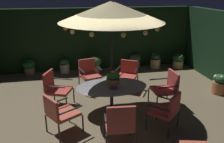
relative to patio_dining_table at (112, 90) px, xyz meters
The scene contains 19 objects.
ground_plane 0.63m from the patio_dining_table, 166.33° to the left, with size 8.64×7.60×0.02m, color brown.
hedge_backdrop_rear 3.74m from the patio_dining_table, 92.25° to the left, with size 8.64×0.30×2.37m, color black.
patio_dining_table is the anchor object (origin of this frame).
patio_umbrella 1.96m from the patio_dining_table, 140.22° to the right, with size 2.47×2.47×2.88m.
centerpiece_planter 0.41m from the patio_dining_table, 86.53° to the right, with size 0.34×0.34×0.47m.
patio_chair_north 1.54m from the patio_dining_table, 105.97° to the left, with size 0.73×0.73×0.98m.
patio_chair_northeast 1.54m from the patio_dining_table, 158.12° to the left, with size 0.80×0.79×0.99m.
patio_chair_east 1.54m from the patio_dining_table, 148.62° to the right, with size 0.84×0.83×0.93m.
patio_chair_southeast 1.55m from the patio_dining_table, 95.35° to the right, with size 0.66×0.67×1.02m.
patio_chair_south 1.53m from the patio_dining_table, 47.42° to the right, with size 0.79×0.79×0.92m.
patio_chair_southwest 1.54m from the patio_dining_table, ahead, with size 0.63×0.65×0.96m.
patio_chair_west 1.53m from the patio_dining_table, 59.36° to the left, with size 0.82×0.81×0.91m.
potted_plant_back_left 3.75m from the patio_dining_table, 63.84° to the left, with size 0.45×0.45×0.55m.
potted_plant_right_far 4.16m from the patio_dining_table, 126.52° to the left, with size 0.47×0.47×0.58m.
potted_plant_back_right 3.49m from the patio_dining_table, ahead, with size 0.43×0.42×0.62m.
potted_plant_right_near 3.52m from the patio_dining_table, 109.68° to the left, with size 0.37×0.37×0.55m.
potted_plant_left_near 3.01m from the patio_dining_table, 91.68° to the left, with size 0.60×0.60×0.68m.
potted_plant_back_center 4.50m from the patio_dining_table, 41.68° to the left, with size 0.45×0.45×0.57m.
potted_plant_front_corner 3.98m from the patio_dining_table, 52.12° to the left, with size 0.40×0.40×0.60m.
Camera 1 is at (-0.95, -5.50, 3.09)m, focal length 37.97 mm.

